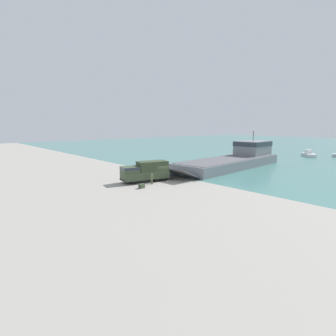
{
  "coord_description": "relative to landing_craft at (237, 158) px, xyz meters",
  "views": [
    {
      "loc": [
        32.06,
        -27.47,
        8.97
      ],
      "look_at": [
        -0.95,
        1.93,
        1.73
      ],
      "focal_mm": 28.0,
      "sensor_mm": 36.0,
      "label": 1
    }
  ],
  "objects": [
    {
      "name": "ground_plane",
      "position": [
        0.79,
        -22.24,
        -1.84
      ],
      "size": [
        240.0,
        240.0,
        0.0
      ],
      "primitive_type": "plane",
      "color": "#9E998E"
    },
    {
      "name": "landing_craft",
      "position": [
        0.0,
        0.0,
        0.0
      ],
      "size": [
        9.88,
        33.56,
        7.66
      ],
      "rotation": [
        0.0,
        0.0,
        0.06
      ],
      "color": "gray",
      "rests_on": "ground_plane"
    },
    {
      "name": "military_truck",
      "position": [
        -0.45,
        -24.89,
        -0.19
      ],
      "size": [
        4.21,
        8.03,
        3.22
      ],
      "rotation": [
        0.0,
        0.0,
        -1.81
      ],
      "color": "#3D4C33",
      "rests_on": "ground_plane"
    },
    {
      "name": "soldier_on_ramp",
      "position": [
        1.87,
        -25.45,
        -0.87
      ],
      "size": [
        0.28,
        0.46,
        1.7
      ],
      "rotation": [
        0.0,
        0.0,
        3.04
      ],
      "color": "#566042",
      "rests_on": "ground_plane"
    },
    {
      "name": "moored_boat_a",
      "position": [
        3.53,
        31.29,
        -1.22
      ],
      "size": [
        5.57,
        6.16,
        1.87
      ],
      "rotation": [
        0.0,
        0.0,
        3.82
      ],
      "color": "white",
      "rests_on": "ground_plane"
    },
    {
      "name": "cargo_crate",
      "position": [
        2.87,
        -28.1,
        -1.53
      ],
      "size": [
        0.72,
        0.83,
        0.62
      ],
      "primitive_type": "cube",
      "rotation": [
        0.0,
        0.0,
        0.13
      ],
      "color": "#3D4C33",
      "rests_on": "ground_plane"
    },
    {
      "name": "shoreline_rock_a",
      "position": [
        -7.47,
        -17.92,
        -1.84
      ],
      "size": [
        1.13,
        1.13,
        1.13
      ],
      "primitive_type": "sphere",
      "color": "gray",
      "rests_on": "ground_plane"
    },
    {
      "name": "shoreline_rock_b",
      "position": [
        -10.19,
        -17.77,
        -1.84
      ],
      "size": [
        1.03,
        1.03,
        1.03
      ],
      "primitive_type": "sphere",
      "color": "gray",
      "rests_on": "ground_plane"
    },
    {
      "name": "shoreline_rock_c",
      "position": [
        -12.21,
        -18.93,
        -1.84
      ],
      "size": [
        1.04,
        1.04,
        1.04
      ],
      "primitive_type": "sphere",
      "color": "gray",
      "rests_on": "ground_plane"
    }
  ]
}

